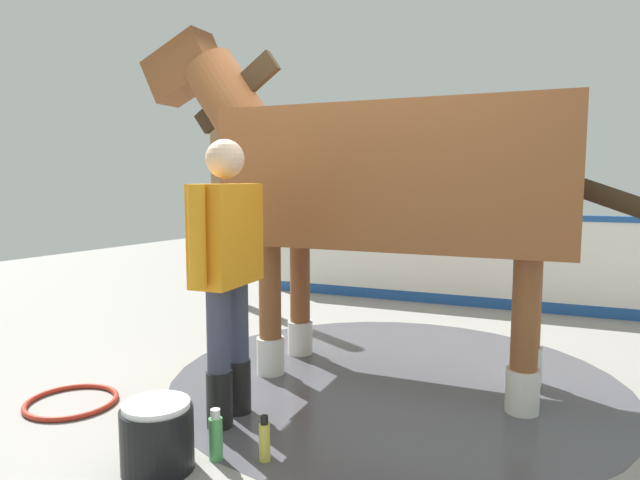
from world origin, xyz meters
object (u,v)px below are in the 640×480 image
at_px(handler, 227,262).
at_px(wash_bucket, 157,437).
at_px(hose_coil, 71,401).
at_px(bottle_shampoo, 265,440).
at_px(bottle_spray, 216,436).
at_px(horse, 380,179).

distance_m(handler, wash_bucket, 0.99).
height_order(wash_bucket, hose_coil, wash_bucket).
bearing_deg(handler, hose_coil, -169.72).
distance_m(wash_bucket, hose_coil, 1.12).
xyz_separation_m(handler, bottle_shampoo, (-0.29, -0.47, -0.83)).
height_order(bottle_spray, hose_coil, bottle_spray).
distance_m(horse, bottle_shampoo, 1.91).
bearing_deg(handler, bottle_shampoo, -40.36).
height_order(horse, hose_coil, horse).
bearing_deg(bottle_spray, handler, 31.89).
bearing_deg(horse, bottle_shampoo, 83.07).
bearing_deg(wash_bucket, bottle_spray, -38.76).
distance_m(handler, hose_coil, 1.40).
bearing_deg(handler, horse, 59.11).
xyz_separation_m(handler, bottle_spray, (-0.40, -0.25, -0.82)).
relative_size(handler, bottle_spray, 6.20).
xyz_separation_m(horse, wash_bucket, (-1.73, 0.37, -1.25)).
bearing_deg(horse, bottle_spray, 74.63).
relative_size(handler, hose_coil, 2.90).
xyz_separation_m(handler, hose_coil, (-0.35, 1.00, -0.92)).
relative_size(horse, handler, 2.23).
bearing_deg(bottle_spray, horse, -7.45).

